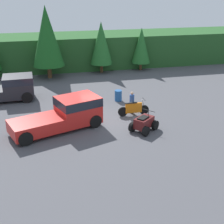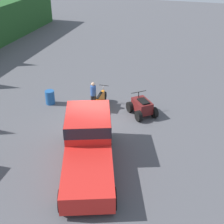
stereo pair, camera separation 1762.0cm
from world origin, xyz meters
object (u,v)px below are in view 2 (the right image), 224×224
at_px(pickup_truck_red, 88,141).
at_px(rider_person, 93,94).
at_px(dirt_bike, 100,101).
at_px(steel_barrel, 50,97).
at_px(quad_atv, 142,107).

xyz_separation_m(pickup_truck_red, rider_person, (4.95, 1.49, -0.15)).
relative_size(dirt_bike, steel_barrel, 2.64).
height_order(quad_atv, steel_barrel, quad_atv).
xyz_separation_m(dirt_bike, quad_atv, (-0.07, -2.59, -0.00)).
relative_size(quad_atv, rider_person, 1.31).
height_order(dirt_bike, quad_atv, quad_atv).
relative_size(dirt_bike, rider_person, 1.40).
height_order(dirt_bike, steel_barrel, dirt_bike).
distance_m(pickup_truck_red, quad_atv, 5.16).
bearing_deg(quad_atv, dirt_bike, 49.17).
relative_size(pickup_truck_red, rider_person, 3.77).
distance_m(quad_atv, steel_barrel, 5.82).
distance_m(rider_person, steel_barrel, 2.83).
bearing_deg(pickup_truck_red, quad_atv, -36.83).
xyz_separation_m(pickup_truck_red, dirt_bike, (4.96, 1.04, -0.55)).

